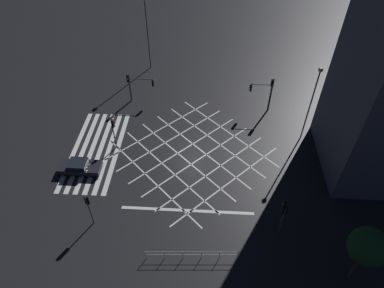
# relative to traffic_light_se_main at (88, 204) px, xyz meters

# --- Properties ---
(ground_plane) EXTENTS (200.00, 200.00, 0.00)m
(ground_plane) POSITION_rel_traffic_light_se_main_xyz_m (-8.82, 8.07, -2.58)
(ground_plane) COLOR black
(road_markings) EXTENTS (18.01, 21.75, 0.01)m
(road_markings) POSITION_rel_traffic_light_se_main_xyz_m (-8.42, 2.33, -2.58)
(road_markings) COLOR silver
(road_markings) RESTS_ON ground_plane
(traffic_light_se_main) EXTENTS (0.39, 0.36, 3.60)m
(traffic_light_se_main) POSITION_rel_traffic_light_se_main_xyz_m (0.00, 0.00, 0.00)
(traffic_light_se_main) COLOR #424244
(traffic_light_se_main) RESTS_ON ground_plane
(traffic_light_nw_cross) EXTENTS (0.36, 2.70, 3.76)m
(traffic_light_nw_cross) POSITION_rel_traffic_light_se_main_xyz_m (-16.74, 15.41, 0.19)
(traffic_light_nw_cross) COLOR #424244
(traffic_light_nw_cross) RESTS_ON ground_plane
(traffic_light_median_south) EXTENTS (0.36, 0.39, 3.87)m
(traffic_light_median_south) POSITION_rel_traffic_light_se_main_xyz_m (-9.33, 0.02, 0.18)
(traffic_light_median_south) COLOR #424244
(traffic_light_median_south) RESTS_ON ground_plane
(traffic_light_ne_cross) EXTENTS (0.36, 0.39, 4.26)m
(traffic_light_ne_cross) POSITION_rel_traffic_light_se_main_xyz_m (-0.05, 15.89, 0.45)
(traffic_light_ne_cross) COLOR #424244
(traffic_light_ne_cross) RESTS_ON ground_plane
(traffic_light_sw_main) EXTENTS (0.39, 0.36, 3.90)m
(traffic_light_sw_main) POSITION_rel_traffic_light_se_main_xyz_m (-17.46, 0.00, 0.21)
(traffic_light_sw_main) COLOR #424244
(traffic_light_sw_main) RESTS_ON ground_plane
(traffic_light_sw_cross) EXTENTS (0.36, 3.08, 3.23)m
(traffic_light_sw_cross) POSITION_rel_traffic_light_se_main_xyz_m (-17.87, 1.73, -0.18)
(traffic_light_sw_cross) COLOR #424244
(traffic_light_sw_cross) RESTS_ON ground_plane
(traffic_light_ne_main) EXTENTS (0.39, 0.36, 3.48)m
(traffic_light_ne_main) POSITION_rel_traffic_light_se_main_xyz_m (0.02, 16.00, -0.09)
(traffic_light_ne_main) COLOR #424244
(traffic_light_ne_main) RESTS_ON ground_plane
(traffic_light_nw_main) EXTENTS (0.39, 0.36, 4.47)m
(traffic_light_nw_main) POSITION_rel_traffic_light_se_main_xyz_m (-16.63, 16.71, 0.60)
(traffic_light_nw_main) COLOR #424244
(traffic_light_nw_main) RESTS_ON ground_plane
(street_lamp_east) EXTENTS (0.47, 0.47, 8.86)m
(street_lamp_east) POSITION_rel_traffic_light_se_main_xyz_m (-12.03, 19.90, 3.32)
(street_lamp_east) COLOR #424244
(street_lamp_east) RESTS_ON ground_plane
(street_lamp_west) EXTENTS (0.56, 0.56, 9.94)m
(street_lamp_west) POSITION_rel_traffic_light_se_main_xyz_m (-25.57, 1.25, 4.53)
(street_lamp_west) COLOR #424244
(street_lamp_west) RESTS_ON ground_plane
(street_tree_near) EXTENTS (2.78, 2.78, 5.72)m
(street_tree_near) POSITION_rel_traffic_light_se_main_xyz_m (3.64, 20.94, 1.73)
(street_tree_near) COLOR #473323
(street_tree_near) RESTS_ON ground_plane
(waiting_car) EXTENTS (1.74, 4.21, 1.21)m
(waiting_car) POSITION_rel_traffic_light_se_main_xyz_m (-5.82, -2.94, -2.01)
(waiting_car) COLOR black
(waiting_car) RESTS_ON ground_plane
(pedestrian_railing) EXTENTS (0.48, 7.36, 1.05)m
(pedestrian_railing) POSITION_rel_traffic_light_se_main_xyz_m (2.93, 8.75, -1.91)
(pedestrian_railing) COLOR #B7B7BC
(pedestrian_railing) RESTS_ON ground_plane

